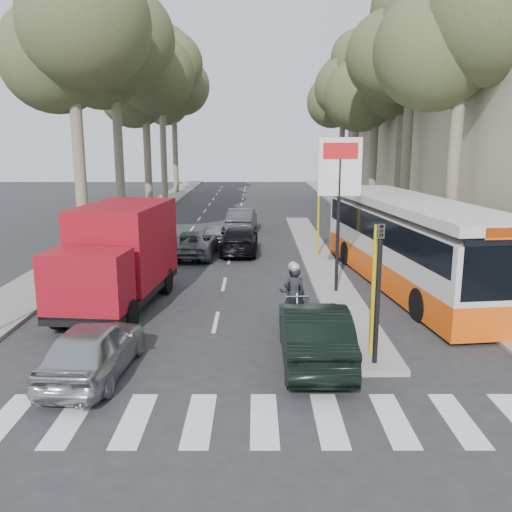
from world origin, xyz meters
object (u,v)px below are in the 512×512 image
at_px(motorcycle, 293,295).
at_px(silver_hatchback, 93,349).
at_px(red_truck, 119,254).
at_px(city_bus, 409,240).
at_px(dark_hatchback, 314,332).

bearing_deg(motorcycle, silver_hatchback, -145.05).
bearing_deg(red_truck, motorcycle, -9.88).
xyz_separation_m(silver_hatchback, city_bus, (9.70, 8.26, 1.09)).
xyz_separation_m(city_bus, motorcycle, (-4.71, -4.36, -0.90)).
xyz_separation_m(dark_hatchback, motorcycle, (-0.31, 2.98, 0.13)).
bearing_deg(motorcycle, red_truck, 161.07).
xyz_separation_m(silver_hatchback, dark_hatchback, (5.30, 0.91, 0.07)).
distance_m(silver_hatchback, red_truck, 5.66).
bearing_deg(red_truck, silver_hatchback, -76.93).
relative_size(dark_hatchback, motorcycle, 2.01).
bearing_deg(dark_hatchback, silver_hatchback, 9.87).
distance_m(silver_hatchback, motorcycle, 6.33).
bearing_deg(silver_hatchback, motorcycle, -137.72).
bearing_deg(city_bus, dark_hatchback, -127.93).
height_order(silver_hatchback, red_truck, red_truck).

